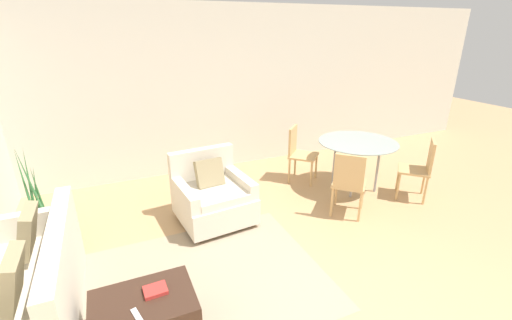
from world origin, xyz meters
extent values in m
plane|color=tan|center=(0.00, 0.00, 0.00)|extent=(20.00, 20.00, 0.00)
cube|color=beige|center=(0.00, 3.71, 1.38)|extent=(12.00, 0.06, 2.75)
cube|color=gray|center=(-1.05, 0.84, 0.00)|extent=(2.52, 1.89, 0.00)
cube|color=beige|center=(-1.05, 0.53, 0.00)|extent=(2.47, 0.07, 0.00)
cube|color=beige|center=(-1.05, 0.74, 0.00)|extent=(2.47, 0.07, 0.00)
cube|color=beige|center=(-1.05, 0.95, 0.00)|extent=(2.47, 0.07, 0.00)
cube|color=beige|center=(-1.05, 1.16, 0.00)|extent=(2.47, 0.07, 0.00)
cube|color=beige|center=(-1.05, 1.37, 0.00)|extent=(2.47, 0.07, 0.00)
cube|color=beige|center=(-1.05, 1.58, 0.00)|extent=(2.47, 0.07, 0.00)
cube|color=beige|center=(-2.50, 0.92, 0.20)|extent=(0.87, 1.72, 0.41)
cube|color=beige|center=(-2.14, 0.92, 0.63)|extent=(0.14, 1.72, 0.45)
cube|color=beige|center=(-2.50, 1.72, 0.54)|extent=(0.80, 0.12, 0.26)
cube|color=#8E7F5B|center=(-2.41, 1.31, 0.69)|extent=(0.19, 0.40, 0.41)
cube|color=#8E7F5B|center=(-2.41, 0.62, 0.69)|extent=(0.19, 0.40, 0.41)
cube|color=beige|center=(-0.53, 1.90, 0.22)|extent=(0.96, 0.95, 0.32)
cube|color=beige|center=(-0.52, 1.86, 0.43)|extent=(0.71, 0.81, 0.10)
cube|color=beige|center=(-0.56, 2.27, 0.63)|extent=(0.88, 0.21, 0.50)
cube|color=beige|center=(-0.90, 1.86, 0.48)|extent=(0.20, 0.81, 0.20)
cube|color=beige|center=(-0.15, 1.93, 0.48)|extent=(0.20, 0.81, 0.20)
cylinder|color=brown|center=(-0.85, 1.51, 0.03)|extent=(0.05, 0.05, 0.06)
cylinder|color=brown|center=(-0.14, 1.58, 0.03)|extent=(0.05, 0.05, 0.06)
cylinder|color=brown|center=(-0.92, 2.22, 0.03)|extent=(0.05, 0.05, 0.06)
cylinder|color=brown|center=(-0.21, 2.29, 0.03)|extent=(0.05, 0.05, 0.06)
cube|color=#8E7F5B|center=(-0.54, 2.00, 0.64)|extent=(0.37, 0.24, 0.36)
cube|color=#382319|center=(-1.58, 0.39, 0.21)|extent=(0.80, 0.56, 0.34)
cylinder|color=black|center=(-1.23, 0.62, 0.02)|extent=(0.04, 0.04, 0.04)
cube|color=#B72D28|center=(-1.47, 0.44, 0.40)|extent=(0.19, 0.16, 0.03)
cube|color=#B7B7BC|center=(-1.63, 0.24, 0.39)|extent=(0.08, 0.17, 0.01)
cylinder|color=brown|center=(-2.51, 2.30, 0.12)|extent=(0.37, 0.37, 0.25)
cylinder|color=black|center=(-2.51, 2.30, 0.24)|extent=(0.34, 0.34, 0.02)
cone|color=#387A42|center=(-2.46, 2.29, 0.61)|extent=(0.06, 0.16, 0.72)
cone|color=#387A42|center=(-2.49, 2.33, 0.59)|extent=(0.12, 0.08, 0.69)
cone|color=#387A42|center=(-2.53, 2.32, 0.70)|extent=(0.08, 0.09, 0.92)
cone|color=#387A42|center=(-2.56, 2.27, 0.71)|extent=(0.10, 0.16, 0.92)
cone|color=#387A42|center=(-2.50, 2.23, 0.73)|extent=(0.17, 0.06, 0.96)
cylinder|color=#8C9E99|center=(1.76, 1.96, 0.76)|extent=(1.17, 1.17, 0.01)
cylinder|color=#99999E|center=(1.53, 1.73, 0.38)|extent=(0.04, 0.04, 0.76)
cylinder|color=#99999E|center=(1.99, 1.73, 0.38)|extent=(0.04, 0.04, 0.76)
cylinder|color=#99999E|center=(1.53, 2.18, 0.38)|extent=(0.04, 0.04, 0.76)
cylinder|color=#99999E|center=(1.99, 2.18, 0.38)|extent=(0.04, 0.04, 0.76)
cube|color=tan|center=(1.18, 1.38, 0.43)|extent=(0.59, 0.59, 0.03)
cube|color=tan|center=(1.05, 1.24, 0.68)|extent=(0.29, 0.29, 0.45)
cylinder|color=tan|center=(1.44, 1.38, 0.21)|extent=(0.03, 0.03, 0.42)
cylinder|color=tan|center=(1.18, 1.63, 0.21)|extent=(0.03, 0.03, 0.42)
cylinder|color=tan|center=(1.18, 1.12, 0.21)|extent=(0.03, 0.03, 0.42)
cylinder|color=tan|center=(0.93, 1.38, 0.21)|extent=(0.03, 0.03, 0.42)
cube|color=tan|center=(2.34, 1.38, 0.43)|extent=(0.59, 0.59, 0.03)
cube|color=tan|center=(2.48, 1.24, 0.68)|extent=(0.29, 0.29, 0.45)
cylinder|color=tan|center=(2.34, 1.63, 0.21)|extent=(0.03, 0.03, 0.42)
cylinder|color=tan|center=(2.09, 1.38, 0.21)|extent=(0.03, 0.03, 0.42)
cylinder|color=tan|center=(2.60, 1.38, 0.21)|extent=(0.03, 0.03, 0.42)
cylinder|color=tan|center=(2.34, 1.12, 0.21)|extent=(0.03, 0.03, 0.42)
cube|color=tan|center=(1.18, 2.53, 0.43)|extent=(0.59, 0.59, 0.03)
cube|color=tan|center=(1.05, 2.67, 0.68)|extent=(0.29, 0.29, 0.45)
cylinder|color=tan|center=(1.18, 2.28, 0.21)|extent=(0.03, 0.03, 0.42)
cylinder|color=tan|center=(1.44, 2.53, 0.21)|extent=(0.03, 0.03, 0.42)
cylinder|color=tan|center=(0.93, 2.53, 0.21)|extent=(0.03, 0.03, 0.42)
cylinder|color=tan|center=(1.18, 2.79, 0.21)|extent=(0.03, 0.03, 0.42)
camera|label=1|loc=(-1.61, -1.88, 2.37)|focal=24.00mm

